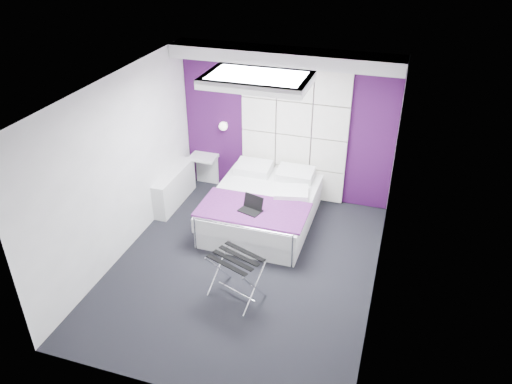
% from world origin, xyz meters
% --- Properties ---
extents(floor, '(4.40, 4.40, 0.00)m').
position_xyz_m(floor, '(0.00, 0.00, 0.00)').
color(floor, black).
rests_on(floor, ground).
extents(ceiling, '(4.40, 4.40, 0.00)m').
position_xyz_m(ceiling, '(0.00, 0.00, 2.60)').
color(ceiling, white).
rests_on(ceiling, wall_back).
extents(wall_back, '(3.60, 0.00, 3.60)m').
position_xyz_m(wall_back, '(0.00, 2.20, 1.30)').
color(wall_back, silver).
rests_on(wall_back, floor).
extents(wall_left, '(0.00, 4.40, 4.40)m').
position_xyz_m(wall_left, '(-1.80, 0.00, 1.30)').
color(wall_left, silver).
rests_on(wall_left, floor).
extents(wall_right, '(0.00, 4.40, 4.40)m').
position_xyz_m(wall_right, '(1.80, 0.00, 1.30)').
color(wall_right, silver).
rests_on(wall_right, floor).
extents(accent_wall, '(3.58, 0.02, 2.58)m').
position_xyz_m(accent_wall, '(0.00, 2.19, 1.30)').
color(accent_wall, '#3B0F42').
rests_on(accent_wall, wall_back).
extents(soffit, '(3.58, 0.50, 0.20)m').
position_xyz_m(soffit, '(0.00, 1.95, 2.50)').
color(soffit, white).
rests_on(soffit, wall_back).
extents(headboard, '(1.80, 0.08, 2.30)m').
position_xyz_m(headboard, '(0.15, 2.14, 1.17)').
color(headboard, silver).
rests_on(headboard, wall_back).
extents(skylight, '(1.36, 0.86, 0.12)m').
position_xyz_m(skylight, '(0.00, 0.60, 2.55)').
color(skylight, white).
rests_on(skylight, ceiling).
extents(wall_lamp, '(0.15, 0.15, 0.15)m').
position_xyz_m(wall_lamp, '(-1.05, 2.06, 1.22)').
color(wall_lamp, white).
rests_on(wall_lamp, wall_back).
extents(radiator, '(0.22, 1.20, 0.60)m').
position_xyz_m(radiator, '(-1.69, 1.30, 0.30)').
color(radiator, white).
rests_on(radiator, floor).
extents(bed, '(1.63, 1.96, 0.69)m').
position_xyz_m(bed, '(-0.08, 1.16, 0.29)').
color(bed, white).
rests_on(bed, floor).
extents(nightstand, '(0.47, 0.37, 0.05)m').
position_xyz_m(nightstand, '(-1.45, 2.02, 0.58)').
color(nightstand, white).
rests_on(nightstand, wall_back).
extents(luggage_rack, '(0.64, 0.47, 0.63)m').
position_xyz_m(luggage_rack, '(0.10, -0.61, 0.31)').
color(luggage_rack, silver).
rests_on(luggage_rack, floor).
extents(laptop, '(0.32, 0.23, 0.23)m').
position_xyz_m(laptop, '(-0.10, 0.63, 0.61)').
color(laptop, black).
rests_on(laptop, bed).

